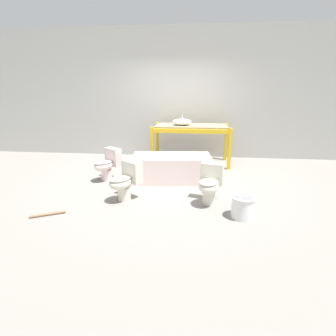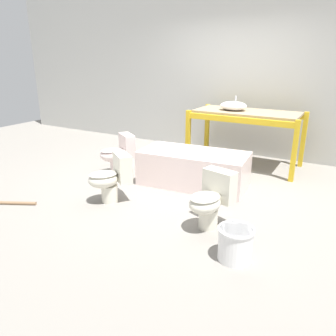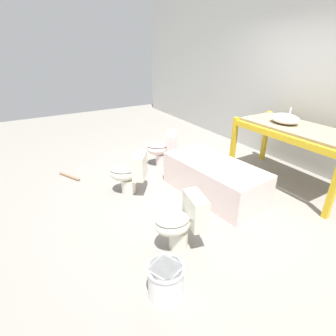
{
  "view_description": "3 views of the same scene",
  "coord_description": "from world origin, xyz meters",
  "px_view_note": "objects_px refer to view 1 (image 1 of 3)",
  "views": [
    {
      "loc": [
        0.59,
        -5.02,
        1.75
      ],
      "look_at": [
        0.14,
        -0.8,
        0.45
      ],
      "focal_mm": 28.0,
      "sensor_mm": 36.0,
      "label": 1
    },
    {
      "loc": [
        2.03,
        -4.14,
        1.78
      ],
      "look_at": [
        0.15,
        -0.87,
        0.48
      ],
      "focal_mm": 35.0,
      "sensor_mm": 36.0,
      "label": 2
    },
    {
      "loc": [
        2.69,
        -2.41,
        2.02
      ],
      "look_at": [
        0.04,
        -0.83,
        0.56
      ],
      "focal_mm": 28.0,
      "sensor_mm": 36.0,
      "label": 3
    }
  ],
  "objects_px": {
    "sink_basin": "(182,122)",
    "toilet_near": "(107,164)",
    "bucket_white": "(243,207)",
    "bathtub_main": "(172,166)",
    "toilet_far": "(125,180)",
    "toilet_extra": "(210,183)"
  },
  "relations": [
    {
      "from": "bathtub_main",
      "to": "bucket_white",
      "type": "relative_size",
      "value": 4.71
    },
    {
      "from": "bathtub_main",
      "to": "bucket_white",
      "type": "xyz_separation_m",
      "value": [
        1.14,
        -1.48,
        -0.12
      ]
    },
    {
      "from": "toilet_near",
      "to": "bucket_white",
      "type": "bearing_deg",
      "value": 5.04
    },
    {
      "from": "toilet_near",
      "to": "toilet_far",
      "type": "distance_m",
      "value": 1.09
    },
    {
      "from": "sink_basin",
      "to": "toilet_near",
      "type": "distance_m",
      "value": 2.04
    },
    {
      "from": "toilet_near",
      "to": "toilet_extra",
      "type": "height_order",
      "value": "same"
    },
    {
      "from": "toilet_far",
      "to": "toilet_extra",
      "type": "bearing_deg",
      "value": 37.06
    },
    {
      "from": "sink_basin",
      "to": "toilet_far",
      "type": "bearing_deg",
      "value": -109.22
    },
    {
      "from": "toilet_near",
      "to": "toilet_extra",
      "type": "xyz_separation_m",
      "value": [
        1.95,
        -0.9,
        0.0
      ]
    },
    {
      "from": "toilet_near",
      "to": "bucket_white",
      "type": "height_order",
      "value": "toilet_near"
    },
    {
      "from": "bathtub_main",
      "to": "toilet_near",
      "type": "relative_size",
      "value": 2.56
    },
    {
      "from": "bathtub_main",
      "to": "toilet_extra",
      "type": "relative_size",
      "value": 2.56
    },
    {
      "from": "sink_basin",
      "to": "bathtub_main",
      "type": "relative_size",
      "value": 0.28
    },
    {
      "from": "sink_basin",
      "to": "toilet_near",
      "type": "bearing_deg",
      "value": -135.92
    },
    {
      "from": "sink_basin",
      "to": "bucket_white",
      "type": "height_order",
      "value": "sink_basin"
    },
    {
      "from": "bathtub_main",
      "to": "toilet_near",
      "type": "xyz_separation_m",
      "value": [
        -1.25,
        -0.13,
        0.04
      ]
    },
    {
      "from": "bathtub_main",
      "to": "toilet_near",
      "type": "distance_m",
      "value": 1.26
    },
    {
      "from": "toilet_near",
      "to": "bucket_white",
      "type": "distance_m",
      "value": 2.75
    },
    {
      "from": "toilet_near",
      "to": "toilet_far",
      "type": "relative_size",
      "value": 1.0
    },
    {
      "from": "toilet_near",
      "to": "bucket_white",
      "type": "relative_size",
      "value": 1.84
    },
    {
      "from": "sink_basin",
      "to": "bathtub_main",
      "type": "distance_m",
      "value": 1.41
    },
    {
      "from": "toilet_far",
      "to": "bucket_white",
      "type": "bearing_deg",
      "value": 22.84
    }
  ]
}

